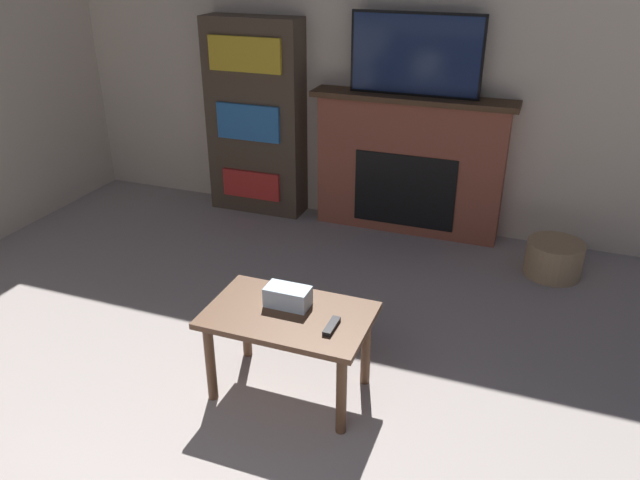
{
  "coord_description": "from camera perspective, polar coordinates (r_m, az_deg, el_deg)",
  "views": [
    {
      "loc": [
        1.04,
        0.12,
        2.1
      ],
      "look_at": [
        0.02,
        2.83,
        0.7
      ],
      "focal_mm": 35.0,
      "sensor_mm": 36.0,
      "label": 1
    }
  ],
  "objects": [
    {
      "name": "fireplace",
      "position": [
        4.86,
        8.14,
        6.85
      ],
      "size": [
        1.52,
        0.28,
        1.07
      ],
      "color": "brown",
      "rests_on": "ground_plane"
    },
    {
      "name": "coffee_table",
      "position": [
        3.09,
        -2.87,
        -7.86
      ],
      "size": [
        0.8,
        0.51,
        0.47
      ],
      "color": "brown",
      "rests_on": "ground_plane"
    },
    {
      "name": "tv",
      "position": [
        4.64,
        8.73,
        16.4
      ],
      "size": [
        0.95,
        0.03,
        0.58
      ],
      "color": "black",
      "rests_on": "fireplace"
    },
    {
      "name": "wall_back",
      "position": [
        4.82,
        8.24,
        16.62
      ],
      "size": [
        6.63,
        0.06,
        2.7
      ],
      "color": "beige",
      "rests_on": "ground_plane"
    },
    {
      "name": "storage_basket",
      "position": [
        4.57,
        20.61,
        -1.6
      ],
      "size": [
        0.38,
        0.38,
        0.24
      ],
      "color": "tan",
      "rests_on": "ground_plane"
    },
    {
      "name": "tissue_box",
      "position": [
        3.08,
        -2.96,
        -5.18
      ],
      "size": [
        0.22,
        0.12,
        0.1
      ],
      "color": "silver",
      "rests_on": "coffee_table"
    },
    {
      "name": "remote_control",
      "position": [
        2.93,
        1.07,
        -7.88
      ],
      "size": [
        0.04,
        0.15,
        0.02
      ],
      "color": "black",
      "rests_on": "coffee_table"
    },
    {
      "name": "bookshelf",
      "position": [
        5.18,
        -5.9,
        11.03
      ],
      "size": [
        0.79,
        0.29,
        1.58
      ],
      "color": "#4C3D2D",
      "rests_on": "ground_plane"
    }
  ]
}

